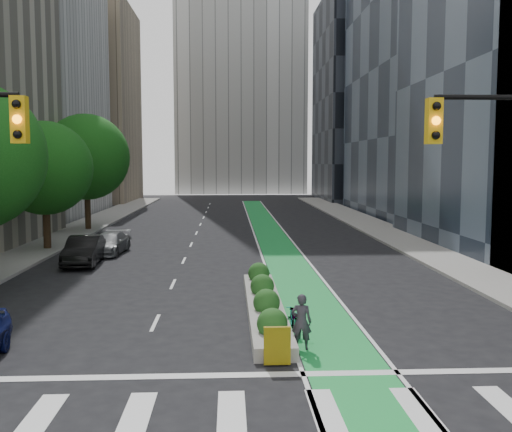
{
  "coord_description": "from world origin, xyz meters",
  "views": [
    {
      "loc": [
        -0.03,
        -12.59,
        5.31
      ],
      "look_at": [
        1.12,
        11.76,
        3.0
      ],
      "focal_mm": 40.0,
      "sensor_mm": 36.0,
      "label": 1
    }
  ],
  "objects": [
    {
      "name": "tree_midfar",
      "position": [
        -11.0,
        22.0,
        4.95
      ],
      "size": [
        5.6,
        5.6,
        7.76
      ],
      "color": "black",
      "rests_on": "ground"
    },
    {
      "name": "ground",
      "position": [
        0.0,
        0.0,
        0.0
      ],
      "size": [
        160.0,
        160.0,
        0.0
      ],
      "primitive_type": "plane",
      "color": "black",
      "rests_on": "ground"
    },
    {
      "name": "building_tan_far",
      "position": [
        -20.0,
        66.0,
        13.0
      ],
      "size": [
        14.0,
        16.0,
        26.0
      ],
      "primitive_type": "cube",
      "color": "tan",
      "rests_on": "ground"
    },
    {
      "name": "median_planter",
      "position": [
        1.2,
        7.04,
        0.37
      ],
      "size": [
        1.2,
        10.26,
        1.1
      ],
      "color": "gray",
      "rests_on": "ground"
    },
    {
      "name": "building_dark_end",
      "position": [
        20.0,
        68.0,
        14.0
      ],
      "size": [
        14.0,
        18.0,
        28.0
      ],
      "primitive_type": "cube",
      "color": "black",
      "rests_on": "ground"
    },
    {
      "name": "cyclist",
      "position": [
        2.0,
        3.12,
        0.8
      ],
      "size": [
        0.66,
        0.51,
        1.6
      ],
      "primitive_type": "imported",
      "rotation": [
        0.0,
        0.0,
        2.9
      ],
      "color": "#302D36",
      "rests_on": "ground"
    },
    {
      "name": "building_glass_far",
      "position": [
        21.0,
        45.0,
        21.0
      ],
      "size": [
        14.0,
        24.0,
        42.0
      ],
      "primitive_type": "cube",
      "color": "#19212D",
      "rests_on": "ground"
    },
    {
      "name": "parked_car_left_far",
      "position": [
        -7.0,
        20.52,
        0.61
      ],
      "size": [
        2.06,
        4.35,
        1.22
      ],
      "primitive_type": "imported",
      "rotation": [
        0.0,
        0.0,
        -0.08
      ],
      "color": "#56595B",
      "rests_on": "ground"
    },
    {
      "name": "sidewalk_left",
      "position": [
        -11.8,
        25.0,
        0.07
      ],
      "size": [
        3.6,
        90.0,
        0.15
      ],
      "primitive_type": "cube",
      "color": "gray",
      "rests_on": "ground"
    },
    {
      "name": "sidewalk_right",
      "position": [
        11.8,
        25.0,
        0.07
      ],
      "size": [
        3.6,
        90.0,
        0.15
      ],
      "primitive_type": "cube",
      "color": "gray",
      "rests_on": "ground"
    },
    {
      "name": "tree_far",
      "position": [
        -11.0,
        32.0,
        5.69
      ],
      "size": [
        6.6,
        6.6,
        9.0
      ],
      "color": "black",
      "rests_on": "ground"
    },
    {
      "name": "bike_lane_paint",
      "position": [
        3.0,
        30.0,
        0.01
      ],
      "size": [
        2.2,
        70.0,
        0.01
      ],
      "primitive_type": "cube",
      "color": "green",
      "rests_on": "ground"
    },
    {
      "name": "bicycle",
      "position": [
        2.0,
        4.83,
        0.46
      ],
      "size": [
        0.62,
        1.76,
        0.92
      ],
      "primitive_type": "imported",
      "rotation": [
        0.0,
        0.0,
        0.0
      ],
      "color": "gray",
      "rests_on": "ground"
    },
    {
      "name": "parked_car_left_mid",
      "position": [
        -7.57,
        17.01,
        0.74
      ],
      "size": [
        1.83,
        4.58,
        1.48
      ],
      "primitive_type": "imported",
      "rotation": [
        0.0,
        0.0,
        0.06
      ],
      "color": "black",
      "rests_on": "ground"
    }
  ]
}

